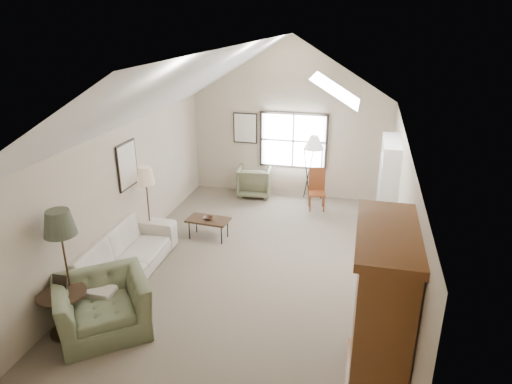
% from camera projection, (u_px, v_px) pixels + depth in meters
% --- Properties ---
extents(room_shell, '(5.01, 8.01, 4.00)m').
position_uv_depth(room_shell, '(250.00, 95.00, 7.22)').
color(room_shell, '#716551').
rests_on(room_shell, ground).
extents(window, '(1.72, 0.08, 1.42)m').
position_uv_depth(window, '(293.00, 141.00, 11.42)').
color(window, black).
rests_on(window, room_shell).
extents(skylight, '(0.80, 1.20, 0.52)m').
position_uv_depth(skylight, '(337.00, 89.00, 7.75)').
color(skylight, white).
rests_on(skylight, room_shell).
extents(wall_art, '(1.97, 3.71, 0.88)m').
position_uv_depth(wall_art, '(189.00, 146.00, 9.93)').
color(wall_art, black).
rests_on(wall_art, room_shell).
extents(armoire, '(0.60, 1.50, 2.20)m').
position_uv_depth(armoire, '(381.00, 316.00, 5.33)').
color(armoire, brown).
rests_on(armoire, ground).
extents(tv_alcove, '(0.32, 1.30, 2.10)m').
position_uv_depth(tv_alcove, '(387.00, 193.00, 8.90)').
color(tv_alcove, white).
rests_on(tv_alcove, ground).
extents(media_console, '(0.34, 1.18, 0.60)m').
position_uv_depth(media_console, '(381.00, 232.00, 9.21)').
color(media_console, '#382316').
rests_on(media_console, ground).
extents(tv_panel, '(0.05, 0.90, 0.55)m').
position_uv_depth(tv_panel, '(384.00, 203.00, 8.99)').
color(tv_panel, black).
rests_on(tv_panel, media_console).
extents(sofa, '(1.15, 2.77, 0.80)m').
position_uv_depth(sofa, '(120.00, 257.00, 8.05)').
color(sofa, beige).
rests_on(sofa, ground).
extents(armchair_near, '(1.69, 1.67, 0.83)m').
position_uv_depth(armchair_near, '(103.00, 306.00, 6.66)').
color(armchair_near, '#606949').
rests_on(armchair_near, ground).
extents(armchair_far, '(0.91, 0.93, 0.78)m').
position_uv_depth(armchair_far, '(255.00, 181.00, 11.78)').
color(armchair_far, '#5F6144').
rests_on(armchair_far, ground).
extents(coffee_table, '(0.90, 0.55, 0.44)m').
position_uv_depth(coffee_table, '(209.00, 229.00, 9.53)').
color(coffee_table, '#392817').
rests_on(coffee_table, ground).
extents(bowl, '(0.22, 0.22, 0.05)m').
position_uv_depth(bowl, '(208.00, 218.00, 9.44)').
color(bowl, '#352115').
rests_on(bowl, coffee_table).
extents(side_table, '(0.71, 0.71, 0.69)m').
position_uv_depth(side_table, '(65.00, 313.00, 6.62)').
color(side_table, '#332514').
rests_on(side_table, ground).
extents(side_chair, '(0.46, 0.46, 1.00)m').
position_uv_depth(side_chair, '(317.00, 190.00, 10.87)').
color(side_chair, brown).
rests_on(side_chair, ground).
extents(tripod_lamp, '(0.60, 0.60, 1.72)m').
position_uv_depth(tripod_lamp, '(313.00, 168.00, 11.28)').
color(tripod_lamp, silver).
rests_on(tripod_lamp, ground).
extents(dark_lamp, '(0.47, 0.47, 1.92)m').
position_uv_depth(dark_lamp, '(67.00, 269.00, 6.58)').
color(dark_lamp, '#2B2F21').
rests_on(dark_lamp, ground).
extents(tan_lamp, '(0.35, 0.35, 1.72)m').
position_uv_depth(tan_lamp, '(148.00, 207.00, 8.98)').
color(tan_lamp, tan).
rests_on(tan_lamp, ground).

